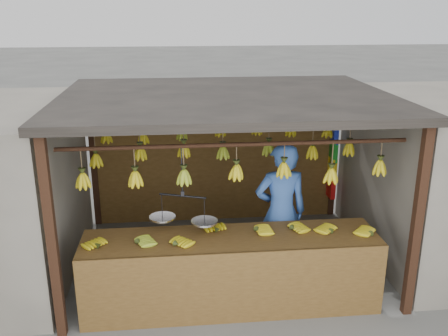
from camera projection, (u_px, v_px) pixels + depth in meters
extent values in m
plane|color=#5B5B57|center=(226.00, 260.00, 7.19)|extent=(80.00, 80.00, 0.00)
cube|color=black|center=(52.00, 241.00, 5.22)|extent=(0.10, 0.10, 2.30)
cube|color=black|center=(417.00, 224.00, 5.61)|extent=(0.10, 0.10, 2.30)
cube|color=black|center=(94.00, 158.00, 8.06)|extent=(0.10, 0.10, 2.30)
cube|color=black|center=(334.00, 151.00, 8.45)|extent=(0.10, 0.10, 2.30)
cube|color=black|center=(226.00, 98.00, 6.46)|extent=(4.30, 3.30, 0.10)
cylinder|color=black|center=(236.00, 145.00, 5.63)|extent=(4.00, 0.05, 0.05)
cylinder|color=black|center=(226.00, 125.00, 6.57)|extent=(4.00, 0.05, 0.05)
cylinder|color=black|center=(219.00, 110.00, 7.52)|extent=(4.00, 0.05, 0.05)
cube|color=brown|center=(217.00, 169.00, 8.33)|extent=(4.00, 0.06, 1.80)
cube|color=brown|center=(231.00, 240.00, 5.88)|extent=(3.51, 0.78, 0.08)
cube|color=brown|center=(235.00, 288.00, 5.64)|extent=(3.51, 0.04, 0.90)
cube|color=black|center=(87.00, 297.00, 5.54)|extent=(0.07, 0.07, 0.82)
cube|color=black|center=(374.00, 281.00, 5.86)|extent=(0.07, 0.07, 0.82)
cube|color=black|center=(95.00, 267.00, 6.18)|extent=(0.07, 0.07, 0.82)
cube|color=black|center=(354.00, 254.00, 6.50)|extent=(0.07, 0.07, 0.82)
ellipsoid|color=gold|center=(99.00, 246.00, 5.59)|extent=(0.29, 0.30, 0.06)
ellipsoid|color=#92A523|center=(138.00, 243.00, 5.66)|extent=(0.29, 0.26, 0.06)
ellipsoid|color=gold|center=(177.00, 245.00, 5.62)|extent=(0.30, 0.30, 0.06)
ellipsoid|color=gold|center=(218.00, 230.00, 5.98)|extent=(0.24, 0.28, 0.06)
ellipsoid|color=gold|center=(257.00, 230.00, 5.97)|extent=(0.26, 0.20, 0.06)
ellipsoid|color=gold|center=(293.00, 229.00, 6.01)|extent=(0.29, 0.25, 0.06)
ellipsoid|color=gold|center=(332.00, 231.00, 5.96)|extent=(0.29, 0.30, 0.06)
ellipsoid|color=gold|center=(372.00, 233.00, 5.90)|extent=(0.30, 0.30, 0.06)
ellipsoid|color=gold|center=(83.00, 181.00, 5.57)|extent=(0.16, 0.16, 0.28)
ellipsoid|color=gold|center=(136.00, 179.00, 5.61)|extent=(0.16, 0.16, 0.28)
ellipsoid|color=#92A523|center=(184.00, 177.00, 5.68)|extent=(0.16, 0.16, 0.28)
ellipsoid|color=gold|center=(236.00, 172.00, 5.75)|extent=(0.16, 0.16, 0.28)
ellipsoid|color=gold|center=(284.00, 170.00, 5.81)|extent=(0.16, 0.16, 0.28)
ellipsoid|color=gold|center=(331.00, 176.00, 5.85)|extent=(0.16, 0.16, 0.28)
ellipsoid|color=gold|center=(380.00, 168.00, 5.93)|extent=(0.16, 0.16, 0.28)
ellipsoid|color=gold|center=(96.00, 160.00, 6.53)|extent=(0.16, 0.16, 0.28)
ellipsoid|color=gold|center=(140.00, 153.00, 6.56)|extent=(0.16, 0.16, 0.28)
ellipsoid|color=gold|center=(184.00, 151.00, 6.57)|extent=(0.16, 0.16, 0.28)
ellipsoid|color=#92A523|center=(223.00, 153.00, 6.69)|extent=(0.16, 0.16, 0.28)
ellipsoid|color=#92A523|center=(269.00, 149.00, 6.69)|extent=(0.16, 0.16, 0.28)
ellipsoid|color=gold|center=(312.00, 152.00, 6.81)|extent=(0.16, 0.16, 0.28)
ellipsoid|color=gold|center=(349.00, 149.00, 6.86)|extent=(0.16, 0.16, 0.28)
ellipsoid|color=gold|center=(106.00, 137.00, 7.52)|extent=(0.16, 0.16, 0.28)
ellipsoid|color=gold|center=(143.00, 138.00, 7.49)|extent=(0.16, 0.16, 0.28)
ellipsoid|color=#92A523|center=(182.00, 134.00, 7.62)|extent=(0.16, 0.16, 0.28)
ellipsoid|color=gold|center=(221.00, 131.00, 7.67)|extent=(0.16, 0.16, 0.28)
ellipsoid|color=gold|center=(257.00, 129.00, 7.72)|extent=(0.16, 0.16, 0.28)
ellipsoid|color=gold|center=(291.00, 130.00, 7.71)|extent=(0.16, 0.16, 0.28)
ellipsoid|color=gold|center=(328.00, 132.00, 7.82)|extent=(0.16, 0.16, 0.28)
cylinder|color=black|center=(182.00, 171.00, 5.66)|extent=(0.02, 0.02, 0.60)
cylinder|color=black|center=(183.00, 196.00, 5.75)|extent=(0.54, 0.21, 0.02)
cylinder|color=silver|center=(162.00, 218.00, 5.90)|extent=(0.30, 0.30, 0.02)
cylinder|color=silver|center=(205.00, 222.00, 5.79)|extent=(0.30, 0.30, 0.02)
imported|color=#3359A5|center=(281.00, 213.00, 6.46)|extent=(0.70, 0.48, 1.88)
cube|color=#1426BF|center=(335.00, 133.00, 8.19)|extent=(0.08, 0.26, 0.34)
cube|color=#199926|center=(333.00, 151.00, 8.29)|extent=(0.08, 0.26, 0.34)
cube|color=yellow|center=(332.00, 167.00, 8.38)|extent=(0.08, 0.26, 0.34)
cube|color=red|center=(331.00, 187.00, 8.49)|extent=(0.08, 0.26, 0.34)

